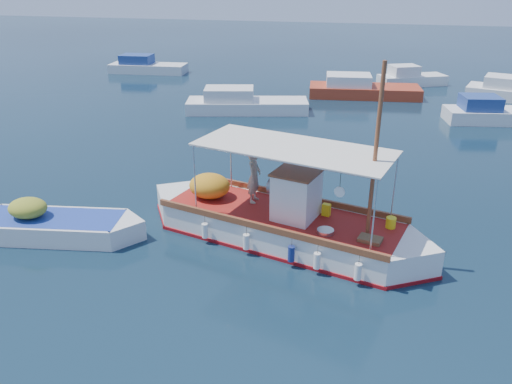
# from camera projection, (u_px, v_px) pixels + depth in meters

# --- Properties ---
(ground) EXTENTS (160.00, 160.00, 0.00)m
(ground) POSITION_uv_depth(u_px,v_px,m) (277.00, 233.00, 17.59)
(ground) COLOR black
(ground) RESTS_ON ground
(fishing_caique) EXTENTS (10.29, 4.74, 6.48)m
(fishing_caique) POSITION_uv_depth(u_px,v_px,m) (279.00, 223.00, 17.05)
(fishing_caique) COLOR white
(fishing_caique) RESTS_ON ground
(dinghy) EXTENTS (6.45, 2.54, 1.59)m
(dinghy) POSITION_uv_depth(u_px,v_px,m) (52.00, 227.00, 17.29)
(dinghy) COLOR white
(dinghy) RESTS_ON ground
(bg_boat_nw) EXTENTS (8.17, 4.14, 1.80)m
(bg_boat_nw) POSITION_uv_depth(u_px,v_px,m) (243.00, 105.00, 32.58)
(bg_boat_nw) COLOR silver
(bg_boat_nw) RESTS_ON ground
(bg_boat_n) EXTENTS (8.22, 3.68, 1.80)m
(bg_boat_n) POSITION_uv_depth(u_px,v_px,m) (361.00, 90.00, 36.62)
(bg_boat_n) COLOR #AA351C
(bg_boat_n) RESTS_ON ground
(bg_boat_ne) EXTENTS (5.74, 3.11, 1.80)m
(bg_boat_ne) POSITION_uv_depth(u_px,v_px,m) (489.00, 114.00, 30.40)
(bg_boat_ne) COLOR silver
(bg_boat_ne) RESTS_ON ground
(bg_boat_far_w) EXTENTS (7.03, 2.86, 1.80)m
(bg_boat_far_w) POSITION_uv_depth(u_px,v_px,m) (146.00, 67.00, 45.29)
(bg_boat_far_w) COLOR silver
(bg_boat_far_w) RESTS_ON ground
(bg_boat_far_n) EXTENTS (5.68, 4.06, 1.80)m
(bg_boat_far_n) POSITION_uv_depth(u_px,v_px,m) (410.00, 79.00, 40.34)
(bg_boat_far_n) COLOR silver
(bg_boat_far_n) RESTS_ON ground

